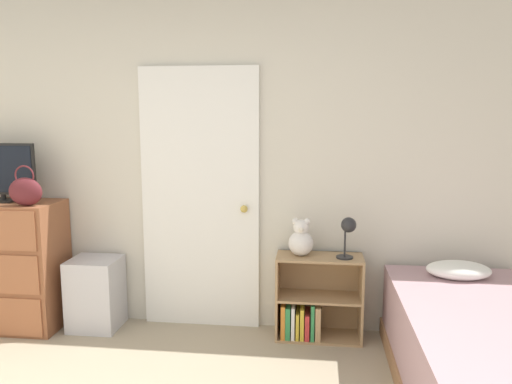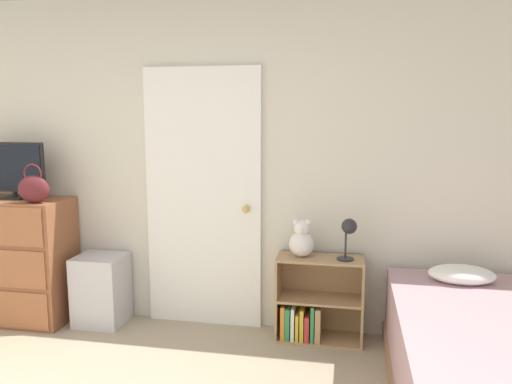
% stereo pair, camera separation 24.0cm
% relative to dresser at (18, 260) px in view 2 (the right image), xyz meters
% --- Properties ---
extents(wall_back, '(10.00, 0.06, 2.55)m').
position_rel_dresser_xyz_m(wall_back, '(1.58, 0.27, 0.78)').
color(wall_back, beige).
rests_on(wall_back, ground_plane).
extents(door_closed, '(0.91, 0.09, 2.01)m').
position_rel_dresser_xyz_m(door_closed, '(1.49, 0.22, 0.51)').
color(door_closed, white).
rests_on(door_closed, ground_plane).
extents(dresser, '(0.84, 0.45, 0.99)m').
position_rel_dresser_xyz_m(dresser, '(0.00, 0.00, 0.00)').
color(dresser, brown).
rests_on(dresser, ground_plane).
extents(tv, '(0.54, 0.16, 0.45)m').
position_rel_dresser_xyz_m(tv, '(-0.01, 0.03, 0.73)').
color(tv, black).
rests_on(tv, dresser).
extents(handbag, '(0.25, 0.11, 0.30)m').
position_rel_dresser_xyz_m(handbag, '(0.27, -0.13, 0.61)').
color(handbag, '#591E23').
rests_on(handbag, dresser).
extents(storage_bin, '(0.37, 0.34, 0.55)m').
position_rel_dresser_xyz_m(storage_bin, '(0.69, 0.05, -0.22)').
color(storage_bin, silver).
rests_on(storage_bin, ground_plane).
extents(bookshelf, '(0.63, 0.28, 0.63)m').
position_rel_dresser_xyz_m(bookshelf, '(2.37, 0.08, -0.25)').
color(bookshelf, tan).
rests_on(bookshelf, ground_plane).
extents(teddy_bear, '(0.18, 0.18, 0.28)m').
position_rel_dresser_xyz_m(teddy_bear, '(2.28, 0.08, 0.25)').
color(teddy_bear, silver).
rests_on(teddy_bear, bookshelf).
extents(desk_lamp, '(0.14, 0.13, 0.30)m').
position_rel_dresser_xyz_m(desk_lamp, '(2.61, 0.04, 0.35)').
color(desk_lamp, '#262628').
rests_on(desk_lamp, bookshelf).
extents(bed, '(0.96, 1.89, 0.66)m').
position_rel_dresser_xyz_m(bed, '(3.36, -0.71, -0.22)').
color(bed, '#996B47').
rests_on(bed, ground_plane).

